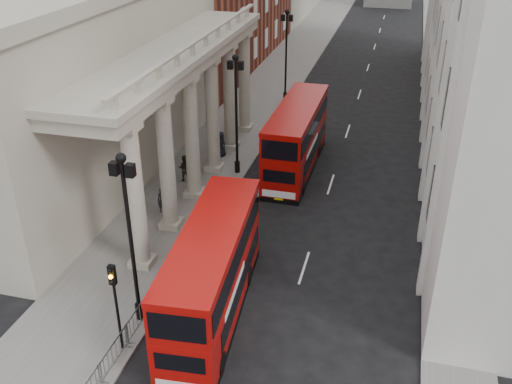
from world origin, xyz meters
TOP-DOWN VIEW (x-y plane):
  - sidewalk_west at (-3.00, 30.00)m, footprint 6.00×140.00m
  - sidewalk_east at (13.50, 30.00)m, footprint 3.00×140.00m
  - kerb at (-0.05, 30.00)m, footprint 0.20×140.00m
  - portico_building at (-10.50, 18.00)m, footprint 9.00×28.00m
  - lamp_post_south at (-0.60, 4.00)m, footprint 1.05×0.44m
  - lamp_post_mid at (-0.60, 20.00)m, footprint 1.05×0.44m
  - lamp_post_north at (-0.60, 36.00)m, footprint 1.05×0.44m
  - traffic_light at (-0.50, 1.98)m, footprint 0.28×0.33m
  - crowd_barriers at (-0.35, 2.23)m, footprint 0.50×18.75m
  - bus_near at (2.55, 5.35)m, footprint 3.39×10.69m
  - bus_far at (3.20, 21.84)m, footprint 2.70×10.83m
  - pedestrian_a at (-3.43, 13.43)m, footprint 0.65×0.50m
  - pedestrian_b at (-3.66, 17.84)m, footprint 0.97×0.80m
  - pedestrian_c at (-2.54, 22.35)m, footprint 1.10×0.93m

SIDE VIEW (x-z plane):
  - sidewalk_west at x=-3.00m, z-range 0.00..0.12m
  - sidewalk_east at x=13.50m, z-range 0.00..0.12m
  - kerb at x=-0.05m, z-range 0.00..0.14m
  - crowd_barriers at x=-0.35m, z-range 0.12..1.22m
  - pedestrian_a at x=-3.43m, z-range 0.12..1.72m
  - pedestrian_b at x=-3.66m, z-range 0.12..1.97m
  - pedestrian_c at x=-2.54m, z-range 0.12..2.04m
  - bus_near at x=2.55m, z-range 0.10..4.64m
  - bus_far at x=3.20m, z-range 0.11..4.77m
  - traffic_light at x=-0.50m, z-range 0.96..5.26m
  - lamp_post_south at x=-0.60m, z-range 0.75..9.07m
  - lamp_post_mid at x=-0.60m, z-range 0.75..9.07m
  - lamp_post_north at x=-0.60m, z-range 0.75..9.07m
  - portico_building at x=-10.50m, z-range 0.00..12.00m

